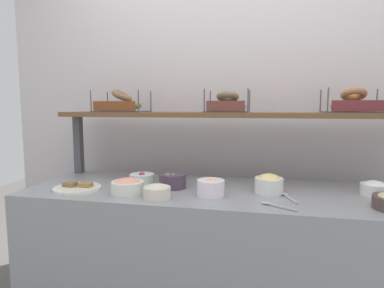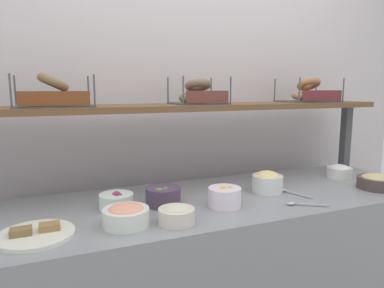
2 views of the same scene
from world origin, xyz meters
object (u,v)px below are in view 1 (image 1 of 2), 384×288
at_px(bowl_potato_salad, 157,191).
at_px(bowl_fruit_salad, 211,187).
at_px(bowl_beet_salad, 142,179).
at_px(serving_spoon_by_edge, 273,205).
at_px(bagel_basket_everything, 353,105).
at_px(bowl_egg_salad, 269,184).
at_px(serving_spoon_near_plate, 287,196).
at_px(bowl_lox_spread, 128,186).
at_px(bowl_veggie_mix, 173,180).
at_px(bagel_basket_cinnamon_raisin, 122,105).
at_px(serving_plate_white, 77,188).
at_px(bagel_basket_poppy, 227,105).
at_px(bowl_cream_cheese, 375,188).

xyz_separation_m(bowl_potato_salad, bowl_fruit_salad, (0.26, 0.10, 0.01)).
height_order(bowl_beet_salad, serving_spoon_by_edge, bowl_beet_salad).
bearing_deg(bowl_potato_salad, bagel_basket_everything, 25.83).
bearing_deg(bowl_egg_salad, bowl_potato_salad, -158.86).
bearing_deg(serving_spoon_near_plate, bagel_basket_everything, 42.55).
xyz_separation_m(serving_spoon_by_edge, bagel_basket_everything, (0.45, 0.51, 0.47)).
height_order(bowl_lox_spread, bowl_veggie_mix, bowl_veggie_mix).
relative_size(serving_spoon_by_edge, bagel_basket_cinnamon_raisin, 0.48).
distance_m(bowl_beet_salad, bagel_basket_cinnamon_raisin, 0.55).
relative_size(serving_spoon_near_plate, serving_spoon_by_edge, 1.06).
bearing_deg(serving_plate_white, bagel_basket_cinnamon_raisin, 77.34).
bearing_deg(bowl_egg_salad, bowl_fruit_salad, -159.24).
bearing_deg(bowl_fruit_salad, bowl_veggie_mix, 152.83).
height_order(bowl_potato_salad, bowl_egg_salad, bowl_egg_salad).
bearing_deg(bowl_lox_spread, bagel_basket_cinnamon_raisin, 117.07).
bearing_deg(bowl_lox_spread, serving_spoon_by_edge, -4.88).
relative_size(bagel_basket_cinnamon_raisin, bagel_basket_everything, 1.01).
distance_m(bowl_fruit_salad, bowl_veggie_mix, 0.27).
xyz_separation_m(bowl_lox_spread, bagel_basket_poppy, (0.48, 0.44, 0.43)).
height_order(bowl_lox_spread, bowl_egg_salad, bowl_egg_salad).
distance_m(serving_plate_white, bagel_basket_cinnamon_raisin, 0.63).
bearing_deg(bowl_veggie_mix, bowl_egg_salad, -1.19).
distance_m(bagel_basket_cinnamon_raisin, bagel_basket_poppy, 0.71).
relative_size(bowl_fruit_salad, bowl_beet_salad, 0.99).
bearing_deg(bagel_basket_cinnamon_raisin, bowl_potato_salad, -50.16).
height_order(bowl_beet_salad, bagel_basket_everything, bagel_basket_everything).
distance_m(bowl_egg_salad, bagel_basket_poppy, 0.57).
distance_m(bowl_beet_salad, serving_spoon_by_edge, 0.81).
bearing_deg(bowl_veggie_mix, bagel_basket_poppy, 42.89).
xyz_separation_m(bowl_lox_spread, bowl_cream_cheese, (1.29, 0.24, -0.00)).
distance_m(bowl_egg_salad, bagel_basket_cinnamon_raisin, 1.09).
bearing_deg(bowl_cream_cheese, bowl_lox_spread, -169.50).
distance_m(serving_plate_white, bagel_basket_poppy, 1.01).
bearing_deg(bowl_potato_salad, bowl_egg_salad, 21.14).
height_order(bowl_lox_spread, bowl_fruit_salad, bowl_fruit_salad).
distance_m(bowl_fruit_salad, bowl_egg_salad, 0.32).
bearing_deg(bagel_basket_poppy, bowl_cream_cheese, -14.12).
height_order(bowl_fruit_salad, bowl_veggie_mix, bowl_fruit_salad).
bearing_deg(bowl_cream_cheese, bowl_egg_salad, -172.29).
relative_size(bowl_egg_salad, bowl_beet_salad, 1.04).
xyz_separation_m(serving_spoon_near_plate, bagel_basket_cinnamon_raisin, (-1.05, 0.33, 0.47)).
bearing_deg(serving_plate_white, bagel_basket_poppy, 27.79).
relative_size(bowl_potato_salad, bowl_egg_salad, 0.92).
bearing_deg(serving_plate_white, bowl_veggie_mix, 16.97).
bearing_deg(bowl_beet_salad, bowl_potato_salad, -54.82).
height_order(bowl_egg_salad, serving_spoon_by_edge, bowl_egg_salad).
relative_size(bowl_potato_salad, bowl_fruit_salad, 0.97).
bearing_deg(bowl_cream_cheese, bowl_beet_salad, -178.52).
relative_size(serving_plate_white, serving_spoon_near_plate, 1.55).
height_order(bowl_egg_salad, bagel_basket_poppy, bagel_basket_poppy).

